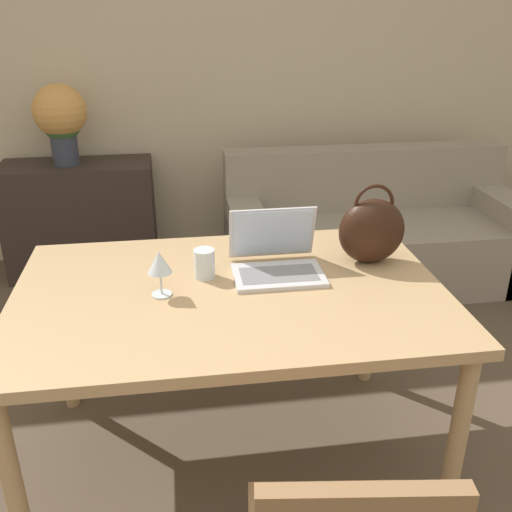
% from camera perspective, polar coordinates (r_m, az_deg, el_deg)
% --- Properties ---
extents(wall_back, '(10.00, 0.06, 2.70)m').
position_cam_1_polar(wall_back, '(3.95, -6.61, 19.16)').
color(wall_back, beige).
rests_on(wall_back, ground_plane).
extents(dining_table, '(1.50, 0.99, 0.77)m').
position_cam_1_polar(dining_table, '(2.04, -2.57, -5.22)').
color(dining_table, tan).
rests_on(dining_table, ground_plane).
extents(couch, '(1.85, 0.78, 0.82)m').
position_cam_1_polar(couch, '(3.76, 11.53, 1.83)').
color(couch, gray).
rests_on(couch, ground_plane).
extents(sideboard, '(0.95, 0.40, 0.74)m').
position_cam_1_polar(sideboard, '(3.94, -17.03, 3.58)').
color(sideboard, '#332823').
rests_on(sideboard, ground_plane).
extents(laptop, '(0.33, 0.29, 0.22)m').
position_cam_1_polar(laptop, '(2.11, 1.96, 0.11)').
color(laptop, silver).
rests_on(laptop, dining_table).
extents(drinking_glass, '(0.08, 0.08, 0.11)m').
position_cam_1_polar(drinking_glass, '(2.07, -5.18, -0.75)').
color(drinking_glass, silver).
rests_on(drinking_glass, dining_table).
extents(wine_glass, '(0.08, 0.08, 0.16)m').
position_cam_1_polar(wine_glass, '(1.93, -9.62, -0.79)').
color(wine_glass, silver).
rests_on(wine_glass, dining_table).
extents(handbag, '(0.25, 0.15, 0.31)m').
position_cam_1_polar(handbag, '(2.20, 11.49, 2.54)').
color(handbag, black).
rests_on(handbag, dining_table).
extents(flower_vase, '(0.32, 0.32, 0.49)m').
position_cam_1_polar(flower_vase, '(3.77, -18.96, 12.97)').
color(flower_vase, '#333847').
rests_on(flower_vase, sideboard).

